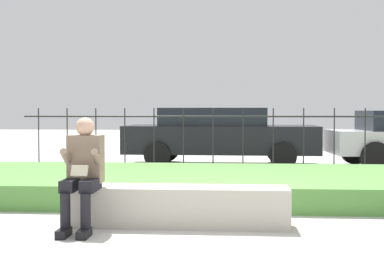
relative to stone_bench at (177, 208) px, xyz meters
name	(u,v)px	position (x,y,z in m)	size (l,w,h in m)	color
ground_plane	(200,226)	(0.27, 0.00, -0.20)	(60.00, 60.00, 0.00)	#B2AFA8
stone_bench	(177,208)	(0.00, 0.00, 0.00)	(2.58, 0.48, 0.46)	#B7B2A3
person_seated_reader	(83,169)	(-1.02, -0.28, 0.48)	(0.42, 0.73, 1.26)	black
grass_berm	(208,184)	(0.27, 2.32, -0.03)	(9.67, 3.23, 0.34)	#569342
iron_fence	(213,141)	(0.27, 4.45, 0.52)	(7.67, 0.03, 1.38)	#232326
car_parked_center	(219,135)	(0.34, 6.91, 0.55)	(4.66, 1.92, 1.40)	black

